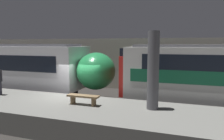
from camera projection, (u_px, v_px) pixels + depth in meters
ground_plane at (72, 111)px, 12.17m from camera, size 120.00×120.00×0.00m
platform at (52, 113)px, 10.35m from camera, size 40.00×3.76×0.96m
station_rear_barrier at (111, 64)px, 18.12m from camera, size 50.00×0.15×4.16m
support_pillar_near at (153, 71)px, 9.14m from camera, size 0.49×0.49×3.30m
platform_bench at (83, 98)px, 9.92m from camera, size 1.50×0.40×0.45m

